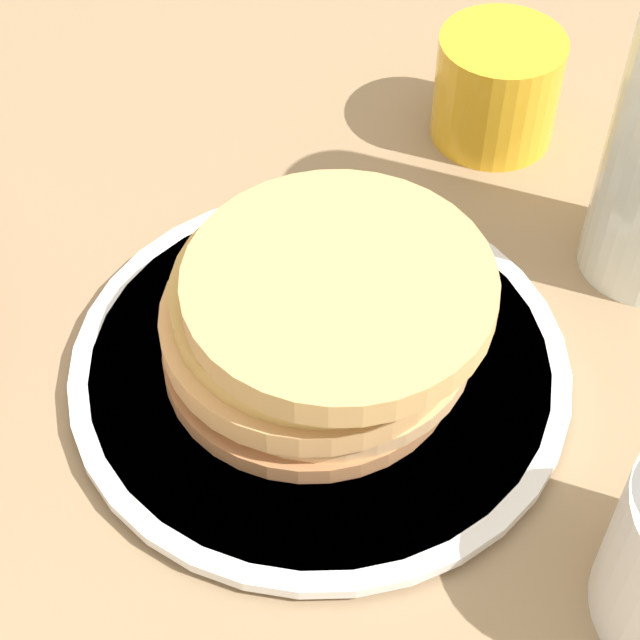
{
  "coord_description": "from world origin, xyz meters",
  "views": [
    {
      "loc": [
        0.25,
        -0.24,
        0.47
      ],
      "look_at": [
        -0.02,
        -0.01,
        0.05
      ],
      "focal_mm": 60.0,
      "sensor_mm": 36.0,
      "label": 1
    }
  ],
  "objects": [
    {
      "name": "ground_plane",
      "position": [
        0.0,
        0.0,
        0.0
      ],
      "size": [
        4.0,
        4.0,
        0.0
      ],
      "primitive_type": "plane",
      "color": "#9E7F5B"
    },
    {
      "name": "plate",
      "position": [
        -0.02,
        -0.01,
        0.01
      ],
      "size": [
        0.28,
        0.28,
        0.01
      ],
      "color": "white",
      "rests_on": "ground_plane"
    },
    {
      "name": "pancake_stack",
      "position": [
        -0.03,
        -0.0,
        0.05
      ],
      "size": [
        0.17,
        0.17,
        0.07
      ],
      "color": "#BB7A4B",
      "rests_on": "plate"
    },
    {
      "name": "juice_glass",
      "position": [
        -0.11,
        0.22,
        0.04
      ],
      "size": [
        0.08,
        0.08,
        0.07
      ],
      "color": "yellow",
      "rests_on": "ground_plane"
    }
  ]
}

